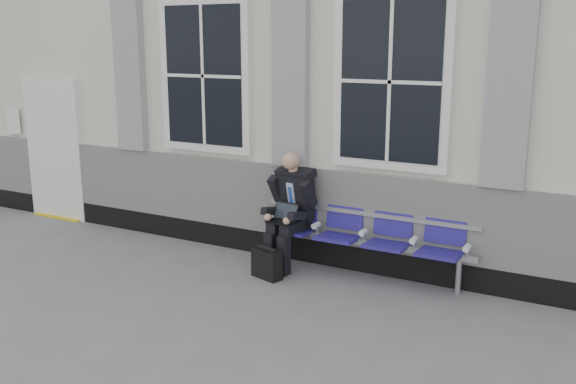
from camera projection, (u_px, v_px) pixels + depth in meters
The scene contains 5 objects.
ground at pixel (301, 314), 6.46m from camera, with size 70.00×70.00×0.00m, color slate.
station_building at pixel (416, 75), 8.92m from camera, with size 14.40×4.40×4.49m.
bench at pixel (365, 231), 7.40m from camera, with size 2.60×0.47×0.91m.
businessman at pixel (291, 206), 7.66m from camera, with size 0.59×0.79×1.41m.
briefcase at pixel (267, 263), 7.41m from camera, with size 0.40×0.26×0.38m.
Camera 1 is at (2.77, -5.33, 2.69)m, focal length 40.00 mm.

